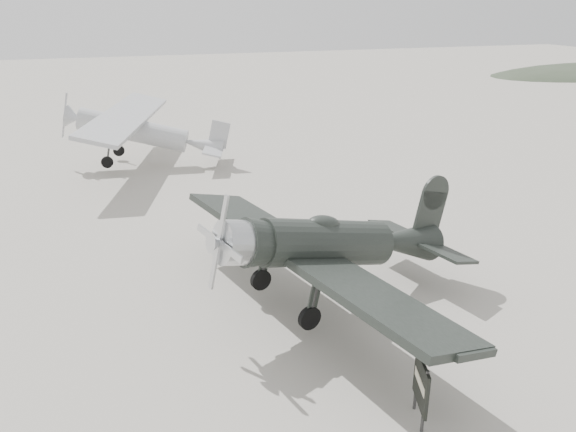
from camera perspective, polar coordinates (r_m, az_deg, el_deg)
The scene contains 4 objects.
ground at distance 15.54m, azimuth 4.55°, elevation -10.25°, with size 160.00×160.00×0.00m, color gray.
lowwing_monoplane at distance 15.36m, azimuth 4.83°, elevation -2.82°, with size 7.90×10.91×3.51m.
highwing_monoplane at distance 29.82m, azimuth -14.83°, elevation 8.78°, with size 8.33×11.58×3.29m.
sign_board at distance 12.03m, azimuth 13.38°, elevation -16.35°, with size 0.38×0.97×1.45m.
Camera 1 is at (-5.42, -12.12, 8.06)m, focal length 35.00 mm.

